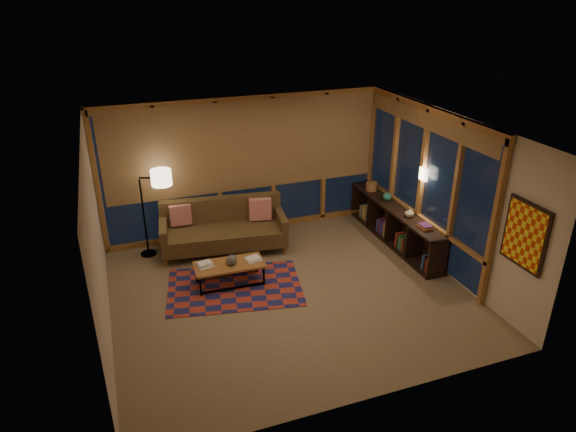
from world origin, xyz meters
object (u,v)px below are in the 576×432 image
object	(u,v)px
floor_lamp	(144,213)
sofa	(223,228)
bookshelf	(394,225)
coffee_table	(230,274)

from	to	relation	value
floor_lamp	sofa	bearing A→B (deg)	2.65
sofa	bookshelf	bearing A→B (deg)	-6.13
sofa	coffee_table	xyz separation A→B (m)	(-0.19, -1.17, -0.27)
floor_lamp	bookshelf	xyz separation A→B (m)	(4.49, -1.09, -0.46)
floor_lamp	bookshelf	size ratio (longest dim) A/B	0.57
floor_lamp	bookshelf	bearing A→B (deg)	3.06
bookshelf	floor_lamp	bearing A→B (deg)	166.29
floor_lamp	coffee_table	bearing A→B (deg)	-35.61
sofa	coffee_table	distance (m)	1.21
coffee_table	bookshelf	bearing A→B (deg)	8.99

